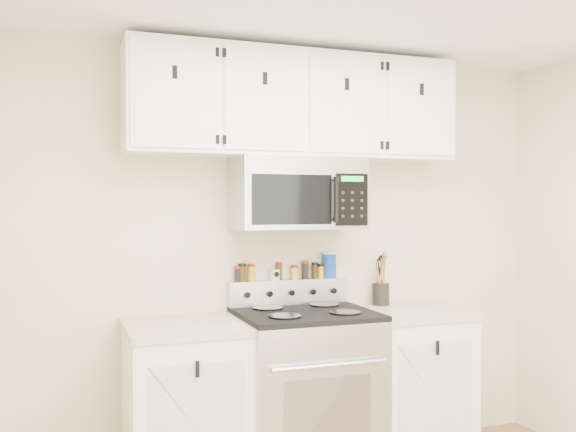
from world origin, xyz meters
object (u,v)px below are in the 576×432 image
Objects in this scene: range at (305,391)px; salt_canister at (329,265)px; microwave at (298,193)px; utensil_crock at (381,292)px.

range is 6.79× the size of salt_canister.
range is 1.45× the size of microwave.
utensil_crock is (0.61, 0.23, 0.51)m from range.
microwave is 2.37× the size of utensil_crock.
microwave reaches higher than utensil_crock.
microwave is at bearing 89.77° from range.
salt_canister reaches higher than utensil_crock.
utensil_crock is at bearing 20.39° from range.
range is at bearing -133.85° from salt_canister.
range is 0.83m from utensil_crock.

